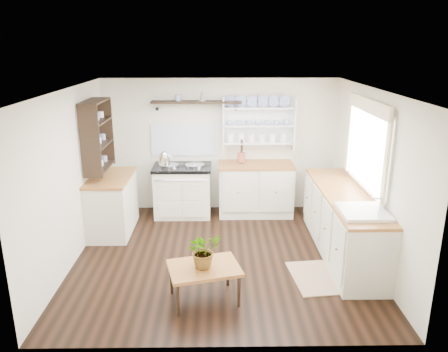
# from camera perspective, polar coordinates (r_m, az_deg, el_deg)

# --- Properties ---
(floor) EXTENTS (4.00, 3.80, 0.01)m
(floor) POSITION_cam_1_polar(r_m,az_deg,el_deg) (6.21, -0.33, -10.44)
(floor) COLOR black
(floor) RESTS_ON ground
(wall_back) EXTENTS (4.00, 0.02, 2.30)m
(wall_back) POSITION_cam_1_polar(r_m,az_deg,el_deg) (7.60, -0.47, 4.01)
(wall_back) COLOR #EDE6CC
(wall_back) RESTS_ON ground
(wall_right) EXTENTS (0.02, 3.80, 2.30)m
(wall_right) POSITION_cam_1_polar(r_m,az_deg,el_deg) (6.12, 18.72, -0.16)
(wall_right) COLOR #EDE6CC
(wall_right) RESTS_ON ground
(wall_left) EXTENTS (0.02, 3.80, 2.30)m
(wall_left) POSITION_cam_1_polar(r_m,az_deg,el_deg) (6.09, -19.51, -0.32)
(wall_left) COLOR #EDE6CC
(wall_left) RESTS_ON ground
(ceiling) EXTENTS (4.00, 3.80, 0.01)m
(ceiling) POSITION_cam_1_polar(r_m,az_deg,el_deg) (5.54, -0.37, 11.18)
(ceiling) COLOR white
(ceiling) RESTS_ON wall_back
(window) EXTENTS (0.08, 1.55, 1.22)m
(window) POSITION_cam_1_polar(r_m,az_deg,el_deg) (6.14, 18.19, 3.95)
(window) COLOR white
(window) RESTS_ON wall_right
(aga_cooker) EXTENTS (0.98, 0.68, 0.90)m
(aga_cooker) POSITION_cam_1_polar(r_m,az_deg,el_deg) (7.51, -5.41, -1.84)
(aga_cooker) COLOR white
(aga_cooker) RESTS_ON floor
(back_cabinets) EXTENTS (1.27, 0.63, 0.90)m
(back_cabinets) POSITION_cam_1_polar(r_m,az_deg,el_deg) (7.53, 4.13, -1.62)
(back_cabinets) COLOR #EFE5CE
(back_cabinets) RESTS_ON floor
(right_cabinets) EXTENTS (0.62, 2.43, 0.90)m
(right_cabinets) POSITION_cam_1_polar(r_m,az_deg,el_deg) (6.35, 15.27, -5.87)
(right_cabinets) COLOR #EFE5CE
(right_cabinets) RESTS_ON floor
(belfast_sink) EXTENTS (0.55, 0.60, 0.45)m
(belfast_sink) POSITION_cam_1_polar(r_m,az_deg,el_deg) (5.56, 17.61, -5.61)
(belfast_sink) COLOR white
(belfast_sink) RESTS_ON right_cabinets
(left_cabinets) EXTENTS (0.62, 1.13, 0.90)m
(left_cabinets) POSITION_cam_1_polar(r_m,az_deg,el_deg) (7.04, -14.40, -3.48)
(left_cabinets) COLOR #EFE5CE
(left_cabinets) RESTS_ON floor
(plate_rack) EXTENTS (1.20, 0.22, 0.90)m
(plate_rack) POSITION_cam_1_polar(r_m,az_deg,el_deg) (7.52, 4.52, 6.96)
(plate_rack) COLOR white
(plate_rack) RESTS_ON wall_back
(high_shelf) EXTENTS (1.50, 0.29, 0.16)m
(high_shelf) POSITION_cam_1_polar(r_m,az_deg,el_deg) (7.36, -3.64, 9.54)
(high_shelf) COLOR black
(high_shelf) RESTS_ON wall_back
(left_shelving) EXTENTS (0.28, 0.80, 1.05)m
(left_shelving) POSITION_cam_1_polar(r_m,az_deg,el_deg) (6.78, -16.23, 5.18)
(left_shelving) COLOR black
(left_shelving) RESTS_ON wall_left
(kettle) EXTENTS (0.19, 0.19, 0.23)m
(kettle) POSITION_cam_1_polar(r_m,az_deg,el_deg) (7.25, -7.82, 2.33)
(kettle) COLOR silver
(kettle) RESTS_ON aga_cooker
(utensil_crock) EXTENTS (0.14, 0.14, 0.16)m
(utensil_crock) POSITION_cam_1_polar(r_m,az_deg,el_deg) (7.44, 2.26, 2.45)
(utensil_crock) COLOR #A34E3B
(utensil_crock) RESTS_ON back_cabinets
(center_table) EXTENTS (0.91, 0.74, 0.43)m
(center_table) POSITION_cam_1_polar(r_m,az_deg,el_deg) (5.09, -2.61, -12.19)
(center_table) COLOR brown
(center_table) RESTS_ON floor
(potted_plant) EXTENTS (0.48, 0.45, 0.42)m
(potted_plant) POSITION_cam_1_polar(r_m,az_deg,el_deg) (4.97, -2.65, -9.63)
(potted_plant) COLOR #3F7233
(potted_plant) RESTS_ON center_table
(floor_rug) EXTENTS (0.64, 0.90, 0.02)m
(floor_rug) POSITION_cam_1_polar(r_m,az_deg,el_deg) (5.80, 11.75, -12.85)
(floor_rug) COLOR #86614E
(floor_rug) RESTS_ON floor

